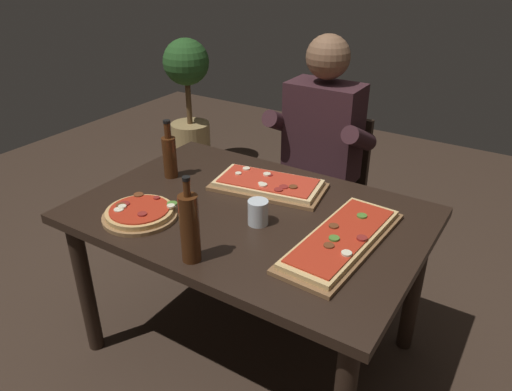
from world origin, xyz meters
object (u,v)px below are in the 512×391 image
at_px(pizza_rectangular_left, 342,239).
at_px(diner_chair, 325,185).
at_px(dining_table, 250,231).
at_px(wine_bottle_dark, 190,227).
at_px(pizza_round_far, 140,213).
at_px(pizza_rectangular_front, 268,185).
at_px(seated_diner, 318,150).
at_px(potted_plant_corner, 189,100).
at_px(oil_bottle_amber, 170,155).
at_px(tumbler_near_camera, 258,214).

xyz_separation_m(pizza_rectangular_left, diner_chair, (-0.46, 0.88, -0.27)).
xyz_separation_m(dining_table, diner_chair, (-0.05, 0.86, -0.16)).
bearing_deg(wine_bottle_dark, pizza_round_far, 162.44).
height_order(pizza_rectangular_front, diner_chair, diner_chair).
relative_size(dining_table, seated_diner, 1.05).
height_order(pizza_rectangular_front, wine_bottle_dark, wine_bottle_dark).
xyz_separation_m(diner_chair, potted_plant_corner, (-1.53, 0.66, 0.08)).
distance_m(oil_bottle_amber, potted_plant_corner, 1.82).
relative_size(pizza_rectangular_front, pizza_rectangular_left, 0.84).
bearing_deg(pizza_rectangular_front, diner_chair, 90.43).
relative_size(pizza_rectangular_front, diner_chair, 0.61).
relative_size(oil_bottle_amber, potted_plant_corner, 0.26).
distance_m(tumbler_near_camera, seated_diner, 0.81).
xyz_separation_m(pizza_rectangular_left, tumbler_near_camera, (-0.34, -0.04, 0.02)).
bearing_deg(pizza_round_far, pizza_rectangular_front, 58.97).
relative_size(dining_table, potted_plant_corner, 1.32).
relative_size(dining_table, oil_bottle_amber, 5.07).
xyz_separation_m(pizza_round_far, seated_diner, (0.29, 1.02, -0.02)).
distance_m(pizza_round_far, potted_plant_corner, 2.19).
xyz_separation_m(wine_bottle_dark, seated_diner, (-0.06, 1.13, -0.13)).
xyz_separation_m(wine_bottle_dark, tumbler_near_camera, (0.06, 0.33, -0.09)).
bearing_deg(oil_bottle_amber, pizza_round_far, -67.15).
relative_size(wine_bottle_dark, potted_plant_corner, 0.30).
bearing_deg(tumbler_near_camera, dining_table, 141.86).
bearing_deg(seated_diner, oil_bottle_amber, -124.20).
bearing_deg(pizza_round_far, seated_diner, 73.86).
distance_m(pizza_rectangular_left, wine_bottle_dark, 0.56).
relative_size(pizza_rectangular_left, pizza_round_far, 2.12).
bearing_deg(potted_plant_corner, tumbler_near_camera, -43.44).
bearing_deg(diner_chair, wine_bottle_dark, -87.07).
bearing_deg(pizza_rectangular_front, potted_plant_corner, 139.95).
height_order(pizza_round_far, diner_chair, diner_chair).
height_order(wine_bottle_dark, potted_plant_corner, potted_plant_corner).
height_order(dining_table, tumbler_near_camera, tumbler_near_camera).
bearing_deg(pizza_rectangular_left, wine_bottle_dark, -137.19).
relative_size(pizza_rectangular_left, tumbler_near_camera, 6.35).
xyz_separation_m(oil_bottle_amber, tumbler_near_camera, (0.57, -0.14, -0.07)).
xyz_separation_m(pizza_rectangular_front, wine_bottle_dark, (0.06, -0.61, 0.11)).
xyz_separation_m(pizza_rectangular_front, pizza_rectangular_left, (0.46, -0.24, -0.00)).
bearing_deg(oil_bottle_amber, pizza_rectangular_left, -6.46).
distance_m(dining_table, diner_chair, 0.87).
bearing_deg(tumbler_near_camera, oil_bottle_amber, 165.86).
relative_size(pizza_round_far, diner_chair, 0.34).
bearing_deg(tumbler_near_camera, pizza_rectangular_front, 113.78).
bearing_deg(dining_table, diner_chair, 93.10).
xyz_separation_m(seated_diner, potted_plant_corner, (-1.53, 0.78, -0.17)).
distance_m(oil_bottle_amber, seated_diner, 0.80).
relative_size(wine_bottle_dark, seated_diner, 0.24).
bearing_deg(pizza_rectangular_front, oil_bottle_amber, -163.15).
bearing_deg(oil_bottle_amber, dining_table, -9.24).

